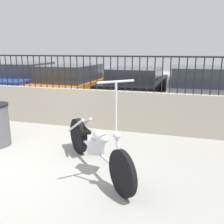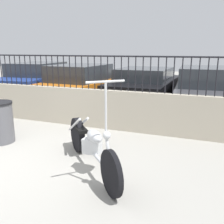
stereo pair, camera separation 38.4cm
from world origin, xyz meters
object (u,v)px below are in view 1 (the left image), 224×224
(car_black, at_px, (136,85))
(car_dark_grey, at_px, (196,89))
(car_blue, at_px, (28,81))
(car_orange, at_px, (73,84))
(motorcycle_silver, at_px, (93,144))

(car_black, xyz_separation_m, car_dark_grey, (2.00, -0.43, 0.03))
(car_blue, relative_size, car_dark_grey, 1.06)
(car_orange, bearing_deg, car_blue, 80.91)
(car_orange, height_order, car_dark_grey, car_dark_grey)
(car_blue, xyz_separation_m, car_black, (4.32, 0.13, -0.04))
(car_blue, height_order, car_orange, car_blue)
(car_orange, distance_m, car_dark_grey, 4.18)
(car_orange, relative_size, car_dark_grey, 1.06)
(motorcycle_silver, xyz_separation_m, car_dark_grey, (1.72, 4.67, 0.30))
(car_blue, relative_size, car_orange, 1.00)
(car_blue, distance_m, car_dark_grey, 6.33)
(car_orange, distance_m, car_black, 2.25)
(car_black, bearing_deg, car_orange, 105.85)
(motorcycle_silver, xyz_separation_m, car_blue, (-4.61, 4.97, 0.31))
(motorcycle_silver, bearing_deg, car_blue, 179.05)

